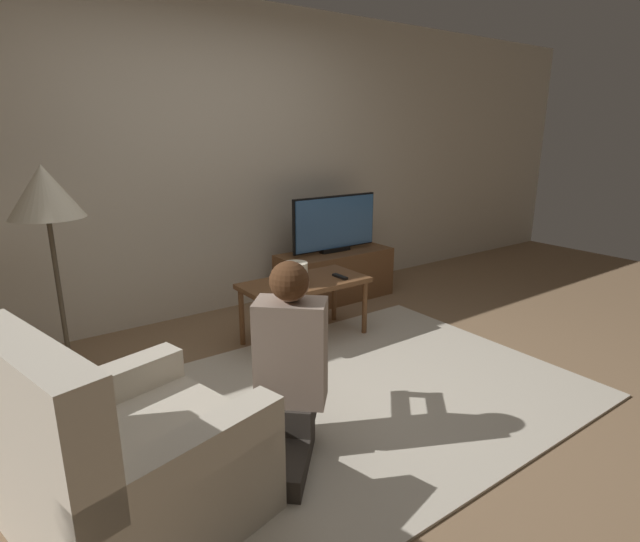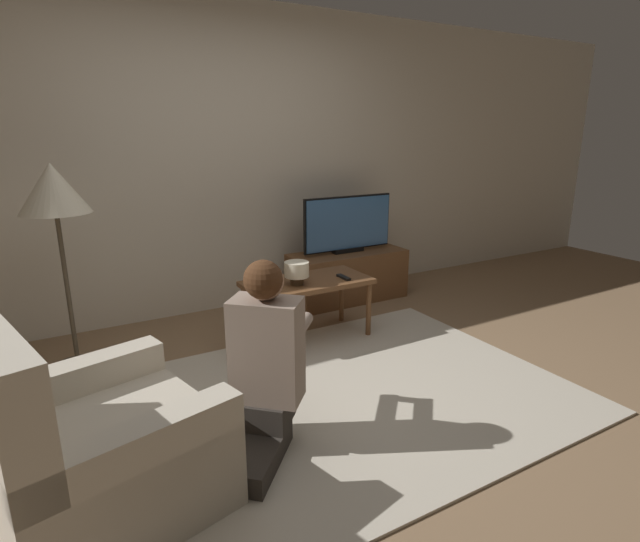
{
  "view_description": "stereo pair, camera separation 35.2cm",
  "coord_description": "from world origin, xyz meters",
  "px_view_note": "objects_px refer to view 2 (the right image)",
  "views": [
    {
      "loc": [
        -1.68,
        -2.09,
        1.57
      ],
      "look_at": [
        0.3,
        0.66,
        0.61
      ],
      "focal_mm": 28.0,
      "sensor_mm": 36.0,
      "label": 1
    },
    {
      "loc": [
        -1.39,
        -2.28,
        1.57
      ],
      "look_at": [
        0.3,
        0.66,
        0.61
      ],
      "focal_mm": 28.0,
      "sensor_mm": 36.0,
      "label": 2
    }
  ],
  "objects_px": {
    "person_kneeling": "(266,360)",
    "table_lamp": "(297,271)",
    "floor_lamp": "(54,197)",
    "coffee_table": "(307,287)",
    "armchair": "(94,453)",
    "tv": "(348,224)"
  },
  "relations": [
    {
      "from": "person_kneeling",
      "to": "tv",
      "type": "bearing_deg",
      "value": -89.94
    },
    {
      "from": "armchair",
      "to": "coffee_table",
      "type": "bearing_deg",
      "value": -68.34
    },
    {
      "from": "floor_lamp",
      "to": "table_lamp",
      "type": "bearing_deg",
      "value": -15.53
    },
    {
      "from": "coffee_table",
      "to": "person_kneeling",
      "type": "bearing_deg",
      "value": -126.83
    },
    {
      "from": "tv",
      "to": "armchair",
      "type": "relative_size",
      "value": 0.91
    },
    {
      "from": "coffee_table",
      "to": "armchair",
      "type": "height_order",
      "value": "armchair"
    },
    {
      "from": "armchair",
      "to": "person_kneeling",
      "type": "bearing_deg",
      "value": -99.63
    },
    {
      "from": "floor_lamp",
      "to": "armchair",
      "type": "distance_m",
      "value": 1.76
    },
    {
      "from": "tv",
      "to": "table_lamp",
      "type": "distance_m",
      "value": 1.14
    },
    {
      "from": "coffee_table",
      "to": "tv",
      "type": "bearing_deg",
      "value": 39.52
    },
    {
      "from": "coffee_table",
      "to": "person_kneeling",
      "type": "height_order",
      "value": "person_kneeling"
    },
    {
      "from": "floor_lamp",
      "to": "person_kneeling",
      "type": "relative_size",
      "value": 1.41
    },
    {
      "from": "tv",
      "to": "coffee_table",
      "type": "bearing_deg",
      "value": -140.48
    },
    {
      "from": "floor_lamp",
      "to": "person_kneeling",
      "type": "xyz_separation_m",
      "value": [
        0.76,
        -1.46,
        -0.68
      ]
    },
    {
      "from": "tv",
      "to": "floor_lamp",
      "type": "xyz_separation_m",
      "value": [
        -2.37,
        -0.29,
        0.43
      ]
    },
    {
      "from": "table_lamp",
      "to": "tv",
      "type": "bearing_deg",
      "value": 37.95
    },
    {
      "from": "table_lamp",
      "to": "person_kneeling",
      "type": "bearing_deg",
      "value": -124.15
    },
    {
      "from": "person_kneeling",
      "to": "table_lamp",
      "type": "distance_m",
      "value": 1.27
    },
    {
      "from": "coffee_table",
      "to": "table_lamp",
      "type": "distance_m",
      "value": 0.2
    },
    {
      "from": "person_kneeling",
      "to": "coffee_table",
      "type": "bearing_deg",
      "value": -84.18
    },
    {
      "from": "coffee_table",
      "to": "person_kneeling",
      "type": "relative_size",
      "value": 0.98
    },
    {
      "from": "tv",
      "to": "coffee_table",
      "type": "distance_m",
      "value": 1.06
    }
  ]
}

